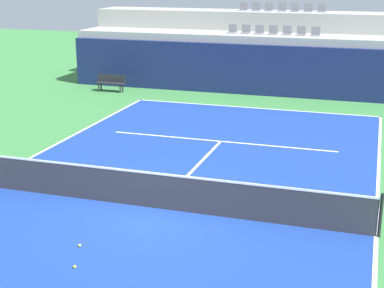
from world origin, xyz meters
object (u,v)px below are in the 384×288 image
Objects in this scene: tennis_net at (156,190)px; tennis_ball_0 at (80,245)px; tennis_ball_1 at (75,267)px; player_bench at (111,82)px.

tennis_net reaches higher than tennis_ball_0.
tennis_ball_0 is 1.00× the size of tennis_ball_1.
player_bench is (-7.65, 13.39, -0.00)m from tennis_net.
tennis_ball_0 is at bearing -107.89° from tennis_net.
tennis_ball_0 is at bearing -66.86° from player_bench.
tennis_net is 167.88× the size of tennis_ball_1.
tennis_net reaches higher than tennis_ball_1.
tennis_net is 15.42m from player_bench.
tennis_ball_1 is (0.37, -0.89, 0.00)m from tennis_ball_0.
tennis_ball_0 is (6.82, -15.96, -0.46)m from player_bench.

